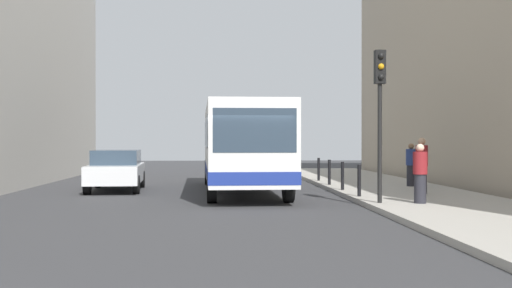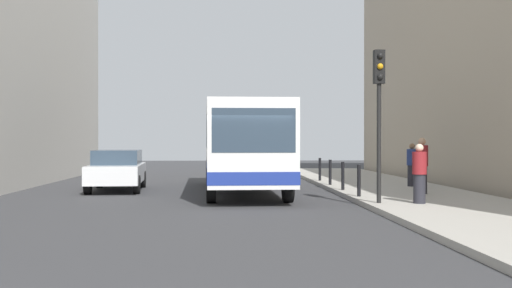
% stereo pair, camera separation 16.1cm
% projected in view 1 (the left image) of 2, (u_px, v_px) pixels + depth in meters
% --- Properties ---
extents(ground_plane, '(80.00, 80.00, 0.00)m').
position_uv_depth(ground_plane, '(246.00, 205.00, 17.96)').
color(ground_plane, '#38383A').
extents(sidewalk, '(4.40, 40.00, 0.15)m').
position_uv_depth(sidewalk, '(431.00, 201.00, 18.29)').
color(sidewalk, '#ADA89E').
rests_on(sidewalk, ground).
extents(bus, '(2.80, 11.08, 3.00)m').
position_uv_depth(bus, '(241.00, 143.00, 22.47)').
color(bus, white).
rests_on(bus, ground).
extents(car_beside_bus, '(2.06, 4.50, 1.48)m').
position_uv_depth(car_beside_bus, '(116.00, 169.00, 22.91)').
color(car_beside_bus, silver).
rests_on(car_beside_bus, ground).
extents(traffic_light, '(0.28, 0.33, 4.10)m').
position_uv_depth(traffic_light, '(380.00, 97.00, 16.90)').
color(traffic_light, black).
rests_on(traffic_light, sidewalk).
extents(bollard_near, '(0.11, 0.11, 0.95)m').
position_uv_depth(bollard_near, '(359.00, 180.00, 18.92)').
color(bollard_near, black).
rests_on(bollard_near, sidewalk).
extents(bollard_mid, '(0.11, 0.11, 0.95)m').
position_uv_depth(bollard_mid, '(343.00, 176.00, 21.42)').
color(bollard_mid, black).
rests_on(bollard_mid, sidewalk).
extents(bollard_far, '(0.11, 0.11, 0.95)m').
position_uv_depth(bollard_far, '(329.00, 172.00, 23.93)').
color(bollard_far, black).
rests_on(bollard_far, sidewalk).
extents(bollard_farthest, '(0.11, 0.11, 0.95)m').
position_uv_depth(bollard_farthest, '(319.00, 169.00, 26.43)').
color(bollard_farthest, black).
rests_on(bollard_farthest, sidewalk).
extents(pedestrian_near_signal, '(0.38, 0.38, 1.59)m').
position_uv_depth(pedestrian_near_signal, '(420.00, 174.00, 16.80)').
color(pedestrian_near_signal, '#26262D').
rests_on(pedestrian_near_signal, sidewalk).
extents(pedestrian_mid_sidewalk, '(0.38, 0.38, 1.77)m').
position_uv_depth(pedestrian_mid_sidewalk, '(422.00, 166.00, 19.88)').
color(pedestrian_mid_sidewalk, '#26262D').
rests_on(pedestrian_mid_sidewalk, sidewalk).
extents(pedestrian_far_sidewalk, '(0.38, 0.38, 1.58)m').
position_uv_depth(pedestrian_far_sidewalk, '(411.00, 165.00, 23.13)').
color(pedestrian_far_sidewalk, '#26262D').
rests_on(pedestrian_far_sidewalk, sidewalk).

